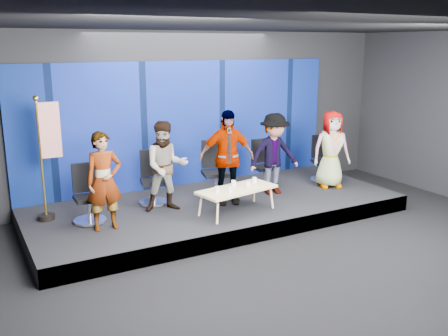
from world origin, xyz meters
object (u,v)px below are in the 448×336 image
Objects in this scene: panelist_e at (331,149)px; chair_d at (264,172)px; chair_e at (323,166)px; coffee_table at (237,190)px; panelist_c at (227,157)px; mug_b at (230,189)px; chair_a at (88,203)px; chair_c at (215,178)px; mug_a at (217,189)px; chair_b at (153,186)px; mug_c at (234,183)px; panelist_b at (166,166)px; panelist_a at (104,181)px; flag_stand at (48,155)px; mug_d at (248,184)px; mug_e at (254,180)px; panelist_d at (274,154)px.

chair_d is at bearing 170.25° from panelist_e.
chair_e reaches higher than coffee_table.
mug_b is at bearing -99.78° from panelist_c.
chair_d reaches higher than chair_a.
chair_d is (1.19, 0.07, -0.03)m from chair_c.
mug_a is at bearing -175.23° from coffee_table.
mug_c is at bearing -30.68° from chair_b.
panelist_b is at bearing -147.67° from chair_c.
panelist_a is 0.75× the size of flag_stand.
panelist_a is at bearing 173.27° from mug_d.
chair_d is at bearing 49.08° from mug_e.
flag_stand is (-0.52, 0.44, 0.80)m from chair_a.
panelist_c is 0.89m from mug_a.
mug_e is (1.52, -0.55, -0.32)m from panelist_b.
panelist_e is at bearing 8.45° from mug_e.
chair_d is 9.65× the size of mug_c.
mug_b is at bearing -44.05° from chair_b.
flag_stand is (-2.98, 1.08, 0.63)m from mug_c.
chair_e is 2.66m from mug_d.
chair_e is 2.89m from coffee_table.
chair_e is 5.76m from flag_stand.
panelist_d is 1.64× the size of chair_e.
chair_c is at bearing 111.26° from mug_e.
chair_d reaches higher than chair_e.
panelist_a is 16.57× the size of mug_e.
mug_a is at bearing -47.56° from chair_b.
mug_a is 1.01× the size of mug_e.
mug_c is 0.26m from mug_d.
mug_c is 1.11× the size of mug_d.
panelist_b is 1.04m from mug_a.
chair_b is 1.25m from chair_c.
chair_c is 1.07m from mug_d.
coffee_table is 0.51m from mug_e.
chair_c is (2.57, 0.29, 0.03)m from chair_a.
chair_b is 1.91m from mug_e.
panelist_b is 1.00× the size of panelist_d.
chair_d is 10.14× the size of mug_b.
panelist_e is (4.99, -0.31, 0.48)m from chair_a.
flag_stand is (-4.19, 0.57, 0.31)m from panelist_d.
panelist_d is 0.95m from mug_e.
panelist_a is 16.22× the size of mug_b.
chair_d is at bearing 14.17° from panelist_a.
chair_d is 1.30m from mug_e.
panelist_d reaches higher than mug_c.
panelist_b reaches higher than chair_a.
panelist_d reaches higher than chair_d.
panelist_d is 1.69m from mug_b.
mug_a is at bearing -166.81° from mug_e.
coffee_table is (2.28, -0.32, -0.39)m from panelist_a.
coffee_table is at bearing -20.59° from flag_stand.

